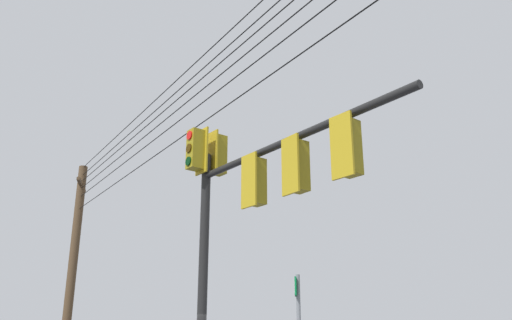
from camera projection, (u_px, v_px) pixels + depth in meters
The scene contains 3 objects.
signal_mast_assembly at pixel (244, 195), 10.39m from camera, with size 5.82×0.97×6.49m.
utility_pole_wooden at pixel (72, 272), 21.10m from camera, with size 1.95×0.92×8.93m.
overhead_wire_span at pixel (234, 60), 11.48m from camera, with size 26.21×1.03×2.52m.
Camera 1 is at (10.24, -6.22, 2.01)m, focal length 37.50 mm.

